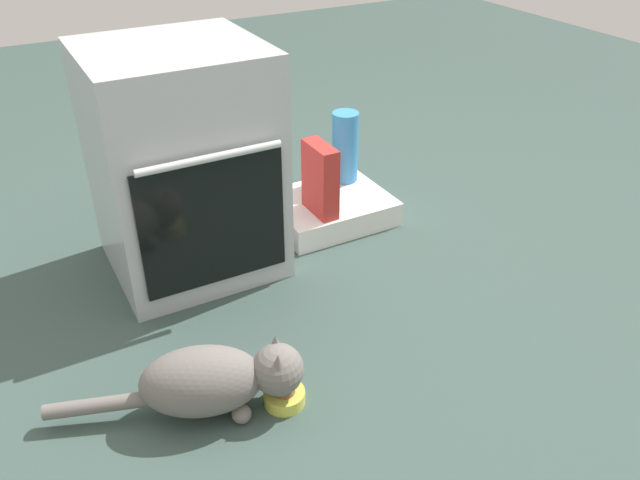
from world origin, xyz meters
name	(u,v)px	position (x,y,z in m)	size (l,w,h in m)	color
ground	(267,321)	(0.00, 0.00, 0.00)	(8.00, 8.00, 0.00)	#384C47
oven	(183,163)	(-0.09, 0.45, 0.40)	(0.57, 0.58, 0.80)	#B7BABF
pantry_cabinet	(329,208)	(0.51, 0.48, 0.05)	(0.47, 0.38, 0.10)	white
food_bowl	(284,396)	(-0.10, -0.35, 0.02)	(0.12, 0.12, 0.07)	#D1D14C
cat	(215,379)	(-0.28, -0.29, 0.11)	(0.66, 0.31, 0.21)	slate
sauce_jar	(319,177)	(0.49, 0.54, 0.17)	(0.08, 0.08, 0.14)	#D16023
cereal_box	(320,179)	(0.42, 0.40, 0.24)	(0.07, 0.18, 0.28)	#B72D28
water_bottle	(345,147)	(0.64, 0.60, 0.25)	(0.11, 0.11, 0.30)	#388CD1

